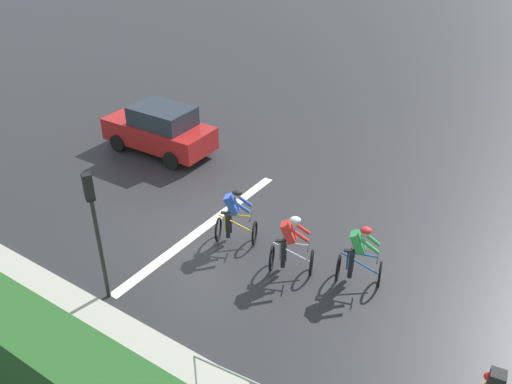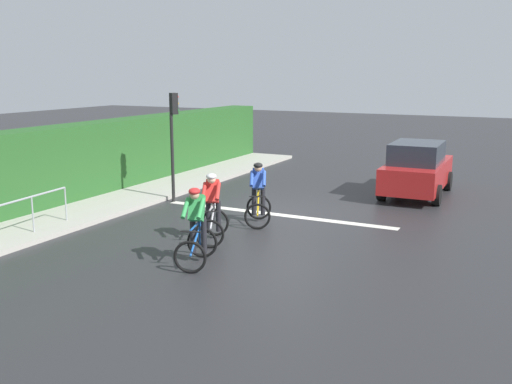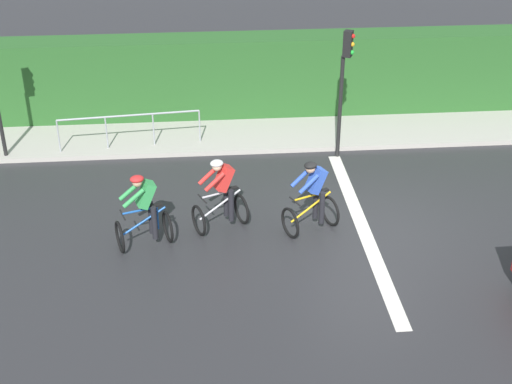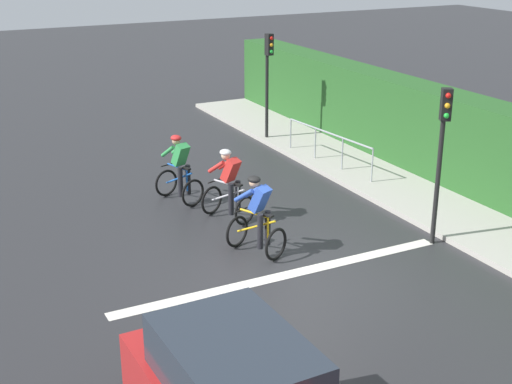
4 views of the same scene
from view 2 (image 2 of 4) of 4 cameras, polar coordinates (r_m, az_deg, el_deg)
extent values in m
plane|color=#28282B|center=(16.50, 2.26, -2.06)|extent=(80.00, 80.00, 0.00)
cube|color=#ADA89E|center=(17.69, -16.10, -1.38)|extent=(2.80, 23.93, 0.12)
cube|color=gray|center=(18.25, -18.22, -0.41)|extent=(0.44, 23.93, 0.55)
cube|color=#265623|center=(18.30, -19.08, 2.46)|extent=(1.10, 23.93, 2.37)
cube|color=silver|center=(16.30, 1.92, -2.22)|extent=(7.00, 0.30, 0.01)
torus|color=black|center=(11.61, -6.57, -6.44)|extent=(0.67, 0.27, 0.68)
torus|color=black|center=(12.55, -5.36, -5.00)|extent=(0.67, 0.27, 0.68)
cylinder|color=#1E59B2|center=(12.00, -5.97, -4.56)|extent=(0.35, 0.95, 0.51)
cylinder|color=#1E59B2|center=(12.28, -5.62, -4.05)|extent=(0.04, 0.04, 0.55)
cylinder|color=#1E59B2|center=(11.88, -6.06, -3.35)|extent=(0.26, 0.69, 0.04)
cube|color=black|center=(12.20, -5.64, -2.72)|extent=(0.16, 0.24, 0.04)
cylinder|color=black|center=(11.55, -6.50, -3.93)|extent=(0.41, 0.16, 0.03)
cube|color=green|center=(11.94, -5.91, -1.57)|extent=(0.41, 0.48, 0.57)
sphere|color=tan|center=(11.73, -6.13, -0.26)|extent=(0.20, 0.20, 0.20)
ellipsoid|color=red|center=(11.71, -6.13, 0.07)|extent=(0.31, 0.34, 0.14)
cylinder|color=black|center=(12.17, -5.18, -4.40)|extent=(0.12, 0.12, 0.74)
cylinder|color=black|center=(12.23, -6.27, -4.34)|extent=(0.12, 0.12, 0.74)
cylinder|color=green|center=(11.62, -5.50, -1.66)|extent=(0.23, 0.48, 0.37)
cylinder|color=green|center=(11.70, -7.02, -1.60)|extent=(0.23, 0.48, 0.37)
torus|color=black|center=(13.18, -4.63, -4.16)|extent=(0.65, 0.32, 0.68)
torus|color=black|center=(14.16, -4.07, -3.02)|extent=(0.65, 0.32, 0.68)
cylinder|color=silver|center=(13.60, -4.36, -2.56)|extent=(0.43, 0.93, 0.51)
cylinder|color=silver|center=(13.89, -4.19, -2.14)|extent=(0.04, 0.04, 0.55)
cylinder|color=silver|center=(13.49, -4.40, -1.48)|extent=(0.32, 0.67, 0.04)
cube|color=black|center=(13.82, -4.21, -0.96)|extent=(0.18, 0.24, 0.04)
cylinder|color=black|center=(13.15, -4.61, -1.94)|extent=(0.40, 0.20, 0.03)
cube|color=red|center=(13.56, -4.34, 0.09)|extent=(0.44, 0.49, 0.57)
sphere|color=beige|center=(13.35, -4.45, 1.26)|extent=(0.20, 0.20, 0.20)
ellipsoid|color=silver|center=(13.34, -4.45, 1.55)|extent=(0.33, 0.35, 0.14)
cylinder|color=black|center=(13.79, -3.75, -2.43)|extent=(0.12, 0.12, 0.74)
cylinder|color=black|center=(13.82, -4.74, -2.41)|extent=(0.12, 0.12, 0.74)
cylinder|color=red|center=(13.25, -3.82, 0.06)|extent=(0.27, 0.47, 0.37)
cylinder|color=red|center=(13.30, -5.19, 0.07)|extent=(0.27, 0.47, 0.37)
torus|color=black|center=(14.69, 0.14, -2.44)|extent=(0.64, 0.33, 0.68)
torus|color=black|center=(15.68, 0.28, -1.52)|extent=(0.64, 0.33, 0.68)
cylinder|color=gold|center=(15.12, 0.21, -1.05)|extent=(0.44, 0.92, 0.51)
cylinder|color=gold|center=(15.42, 0.26, -0.70)|extent=(0.04, 0.04, 0.55)
cylinder|color=gold|center=(15.01, 0.21, -0.07)|extent=(0.33, 0.67, 0.04)
cube|color=black|center=(15.35, 0.26, 0.37)|extent=(0.18, 0.24, 0.04)
cylinder|color=black|center=(14.67, 0.15, -0.45)|extent=(0.40, 0.20, 0.03)
cube|color=#2D51B7|center=(15.10, 0.23, 1.33)|extent=(0.44, 0.50, 0.57)
sphere|color=tan|center=(14.89, 0.21, 2.40)|extent=(0.20, 0.20, 0.20)
ellipsoid|color=black|center=(14.88, 0.21, 2.66)|extent=(0.33, 0.35, 0.14)
cylinder|color=black|center=(15.32, 0.69, -0.95)|extent=(0.12, 0.12, 0.74)
cylinder|color=black|center=(15.33, -0.21, -0.94)|extent=(0.12, 0.12, 0.74)
cylinder|color=#2D51B7|center=(14.80, 0.81, 1.33)|extent=(0.28, 0.47, 0.37)
cylinder|color=#2D51B7|center=(14.81, -0.43, 1.34)|extent=(0.28, 0.47, 0.37)
cube|color=#B21E1E|center=(19.43, 15.69, 1.73)|extent=(1.79, 4.14, 0.80)
cube|color=#262D38|center=(19.07, 15.68, 3.77)|extent=(1.54, 2.16, 0.66)
cylinder|color=black|center=(20.87, 13.98, 1.44)|extent=(0.23, 0.64, 0.64)
cylinder|color=black|center=(20.62, 18.51, 1.05)|extent=(0.23, 0.64, 0.64)
cylinder|color=black|center=(18.43, 12.39, 0.16)|extent=(0.23, 0.64, 0.64)
cylinder|color=black|center=(18.14, 17.51, -0.30)|extent=(0.23, 0.64, 0.64)
cube|color=#EAEACC|center=(21.45, 15.28, 2.95)|extent=(0.28, 0.09, 0.16)
cube|color=#EAEACC|center=(21.30, 17.98, 2.73)|extent=(0.28, 0.09, 0.16)
cylinder|color=black|center=(17.83, -8.29, 3.29)|extent=(0.10, 0.10, 2.70)
cube|color=black|center=(17.71, -8.16, 8.67)|extent=(0.27, 0.27, 0.64)
sphere|color=red|center=(17.75, -7.86, 9.34)|extent=(0.11, 0.11, 0.11)
sphere|color=orange|center=(17.76, -7.85, 8.69)|extent=(0.11, 0.11, 0.11)
sphere|color=green|center=(17.77, -7.83, 8.05)|extent=(0.11, 0.11, 0.11)
cylinder|color=#999EA3|center=(14.49, -23.00, -0.92)|extent=(0.40, 3.63, 0.05)
cylinder|color=#999EA3|center=(15.92, -18.34, -1.34)|extent=(0.04, 0.04, 1.00)
cylinder|color=#999EA3|center=(15.03, -21.25, -2.31)|extent=(0.04, 0.04, 1.00)
camera|label=1|loc=(18.03, -46.43, 24.25)|focal=37.79mm
camera|label=3|loc=(13.54, 62.02, 24.87)|focal=50.97mm
camera|label=4|loc=(25.20, 26.36, 15.81)|focal=50.06mm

